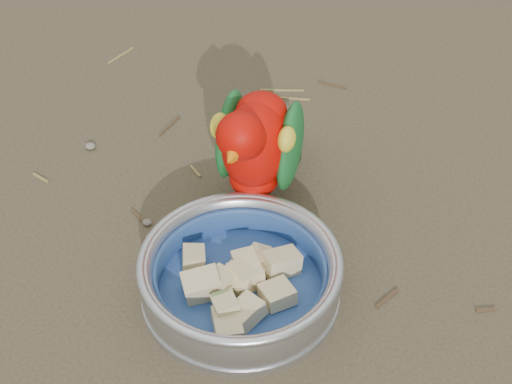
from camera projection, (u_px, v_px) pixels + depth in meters
The scene contains 6 objects.
ground at pixel (188, 259), 0.97m from camera, with size 60.00×60.00×0.00m, color #473B2B.
food_bowl at pixel (241, 291), 0.92m from camera, with size 0.23×0.23×0.02m, color #B2B2BA.
bowl_wall at pixel (240, 274), 0.90m from camera, with size 0.23×0.23×0.04m, color #B2B2BA, non-canonical shape.
fruit_wedges at pixel (240, 278), 0.90m from camera, with size 0.14×0.14×0.03m, color #D0B987, non-canonical shape.
lory_parrot at pixel (256, 154), 0.98m from camera, with size 0.11×0.22×0.18m, color #B50802, non-canonical shape.
ground_debris at pixel (182, 212), 1.03m from camera, with size 0.90×0.80×0.01m, color olive, non-canonical shape.
Camera 1 is at (0.38, -0.56, 0.71)m, focal length 55.00 mm.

